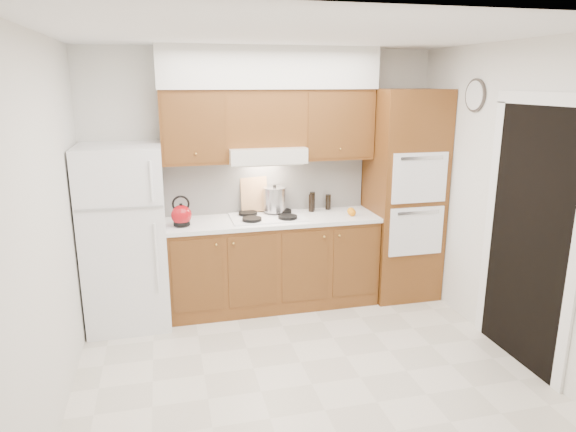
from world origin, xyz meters
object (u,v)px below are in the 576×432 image
object	(u,v)px
fridge	(125,237)
stock_pot	(275,200)
kettle	(181,215)
oven_cabinet	(403,195)

from	to	relation	value
fridge	stock_pot	distance (m)	1.51
fridge	stock_pot	world-z (taller)	fridge
kettle	stock_pot	xyz separation A→B (m)	(0.96, 0.24, 0.04)
fridge	oven_cabinet	bearing A→B (deg)	0.70
kettle	fridge	bearing A→B (deg)	159.71
fridge	stock_pot	bearing A→B (deg)	7.71
kettle	stock_pot	distance (m)	0.99
fridge	kettle	distance (m)	0.56
fridge	kettle	bearing A→B (deg)	-3.97
oven_cabinet	kettle	size ratio (longest dim) A/B	11.31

